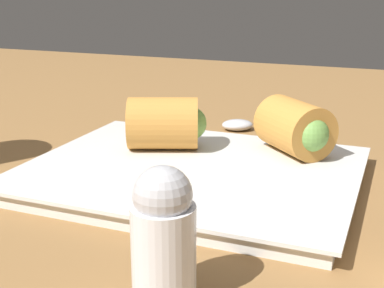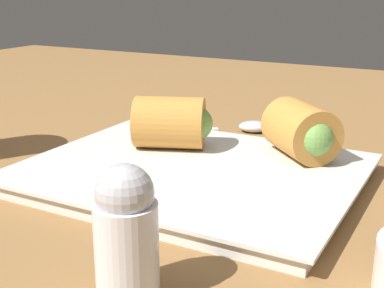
# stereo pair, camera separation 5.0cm
# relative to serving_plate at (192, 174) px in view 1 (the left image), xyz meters

# --- Properties ---
(table_surface) EXTENTS (1.80, 1.40, 0.02)m
(table_surface) POSITION_rel_serving_plate_xyz_m (-0.02, -0.02, -0.02)
(table_surface) COLOR olive
(table_surface) RESTS_ON ground
(serving_plate) EXTENTS (0.28, 0.22, 0.01)m
(serving_plate) POSITION_rel_serving_plate_xyz_m (0.00, 0.00, 0.00)
(serving_plate) COLOR silver
(serving_plate) RESTS_ON table_surface
(roll_front_left) EXTENTS (0.08, 0.07, 0.05)m
(roll_front_left) POSITION_rel_serving_plate_xyz_m (0.04, -0.04, 0.03)
(roll_front_left) COLOR #C68438
(roll_front_left) RESTS_ON serving_plate
(roll_front_right) EXTENTS (0.08, 0.08, 0.05)m
(roll_front_right) POSITION_rel_serving_plate_xyz_m (-0.08, -0.07, 0.03)
(roll_front_right) COLOR #C68438
(roll_front_right) RESTS_ON serving_plate
(spoon) EXTENTS (0.14, 0.09, 0.01)m
(spoon) POSITION_rel_serving_plate_xyz_m (0.03, -0.17, -0.00)
(spoon) COLOR silver
(spoon) RESTS_ON table_surface
(salt_shaker) EXTENTS (0.04, 0.04, 0.08)m
(salt_shaker) POSITION_rel_serving_plate_xyz_m (-0.05, 0.17, 0.03)
(salt_shaker) COLOR silver
(salt_shaker) RESTS_ON table_surface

